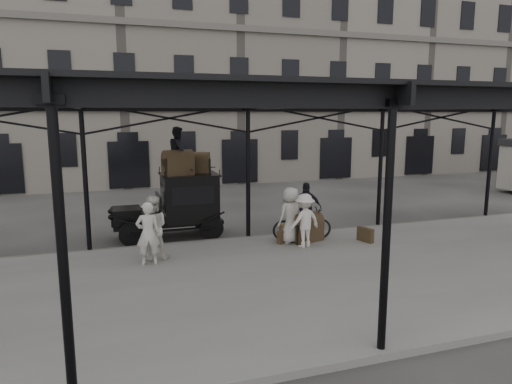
% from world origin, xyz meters
% --- Properties ---
extents(ground, '(120.00, 120.00, 0.00)m').
position_xyz_m(ground, '(0.00, 0.00, 0.00)').
color(ground, '#383533').
rests_on(ground, ground).
extents(platform, '(28.00, 8.00, 0.15)m').
position_xyz_m(platform, '(0.00, -2.00, 0.07)').
color(platform, slate).
rests_on(platform, ground).
extents(canopy, '(22.50, 9.00, 4.74)m').
position_xyz_m(canopy, '(0.00, -1.72, 4.60)').
color(canopy, black).
rests_on(canopy, ground).
extents(building_frontage, '(64.00, 8.00, 14.00)m').
position_xyz_m(building_frontage, '(0.00, 18.00, 7.00)').
color(building_frontage, slate).
rests_on(building_frontage, ground).
extents(taxi, '(3.65, 1.55, 2.18)m').
position_xyz_m(taxi, '(-2.06, 3.17, 1.20)').
color(taxi, black).
rests_on(taxi, ground).
extents(porter_left, '(0.65, 0.45, 1.73)m').
position_xyz_m(porter_left, '(-3.43, 0.06, 1.01)').
color(porter_left, beige).
rests_on(porter_left, platform).
extents(porter_midleft, '(0.95, 0.78, 1.81)m').
position_xyz_m(porter_midleft, '(-3.27, 0.48, 1.06)').
color(porter_midleft, beige).
rests_on(porter_midleft, platform).
extents(porter_centre, '(1.01, 0.82, 1.77)m').
position_xyz_m(porter_centre, '(1.04, 0.85, 1.04)').
color(porter_centre, beige).
rests_on(porter_centre, platform).
extents(porter_official, '(1.11, 0.79, 1.74)m').
position_xyz_m(porter_official, '(2.02, 1.80, 1.02)').
color(porter_official, black).
rests_on(porter_official, platform).
extents(porter_right, '(1.18, 0.85, 1.65)m').
position_xyz_m(porter_right, '(1.26, 0.28, 0.97)').
color(porter_right, silver).
rests_on(porter_right, platform).
extents(bicycle, '(2.03, 0.97, 1.02)m').
position_xyz_m(bicycle, '(1.54, 1.06, 0.66)').
color(bicycle, black).
rests_on(bicycle, platform).
extents(porter_roof, '(0.76, 0.89, 1.59)m').
position_xyz_m(porter_roof, '(-2.09, 3.07, 2.97)').
color(porter_roof, black).
rests_on(porter_roof, taxi).
extents(steamer_trunk_roof_near, '(1.06, 0.79, 0.70)m').
position_xyz_m(steamer_trunk_roof_near, '(-2.14, 2.92, 2.53)').
color(steamer_trunk_roof_near, '#42311E').
rests_on(steamer_trunk_roof_near, taxi).
extents(steamer_trunk_roof_far, '(0.93, 0.75, 0.60)m').
position_xyz_m(steamer_trunk_roof_far, '(-1.39, 3.37, 2.48)').
color(steamer_trunk_roof_far, '#42311E').
rests_on(steamer_trunk_roof_far, taxi).
extents(steamer_trunk_platform, '(1.18, 0.92, 0.76)m').
position_xyz_m(steamer_trunk_platform, '(1.59, 0.87, 0.53)').
color(steamer_trunk_platform, '#42311E').
rests_on(steamer_trunk_platform, platform).
extents(wicker_hamper, '(0.65, 0.52, 0.50)m').
position_xyz_m(wicker_hamper, '(1.15, 1.17, 0.40)').
color(wicker_hamper, olive).
rests_on(wicker_hamper, platform).
extents(suitcase_upright, '(0.31, 0.62, 0.45)m').
position_xyz_m(suitcase_upright, '(3.35, 0.18, 0.38)').
color(suitcase_upright, '#42311E').
rests_on(suitcase_upright, platform).
extents(suitcase_flat, '(0.60, 0.40, 0.40)m').
position_xyz_m(suitcase_flat, '(0.87, 0.89, 0.35)').
color(suitcase_flat, '#42311E').
rests_on(suitcase_flat, platform).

